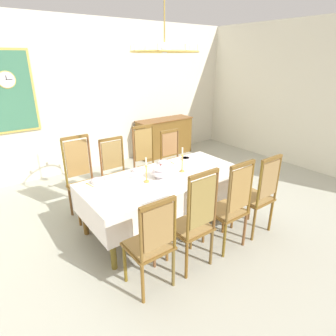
# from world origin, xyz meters

# --- Properties ---
(ground) EXTENTS (7.60, 5.88, 0.04)m
(ground) POSITION_xyz_m (0.00, 0.00, -0.02)
(ground) COLOR #B4B5A4
(back_wall) EXTENTS (7.60, 0.08, 3.06)m
(back_wall) POSITION_xyz_m (0.00, 2.98, 1.53)
(back_wall) COLOR silver
(back_wall) RESTS_ON ground
(right_wall) EXTENTS (0.08, 5.88, 3.06)m
(right_wall) POSITION_xyz_m (3.84, 0.00, 1.53)
(right_wall) COLOR silver
(right_wall) RESTS_ON ground
(dining_table) EXTENTS (2.31, 1.06, 0.75)m
(dining_table) POSITION_xyz_m (0.00, 0.10, 0.67)
(dining_table) COLOR brown
(dining_table) RESTS_ON ground
(tablecloth) EXTENTS (2.33, 1.08, 0.39)m
(tablecloth) POSITION_xyz_m (0.00, 0.10, 0.65)
(tablecloth) COLOR white
(tablecloth) RESTS_ON dining_table
(chair_south_a) EXTENTS (0.44, 0.42, 1.09)m
(chair_south_a) POSITION_xyz_m (-0.85, -0.83, 0.57)
(chair_south_a) COLOR brown
(chair_south_a) RESTS_ON ground
(chair_north_a) EXTENTS (0.44, 0.42, 1.24)m
(chair_north_a) POSITION_xyz_m (-0.85, 1.04, 0.62)
(chair_north_a) COLOR brown
(chair_north_a) RESTS_ON ground
(chair_south_b) EXTENTS (0.44, 0.42, 1.24)m
(chair_south_b) POSITION_xyz_m (-0.29, -0.84, 0.62)
(chair_south_b) COLOR brown
(chair_south_b) RESTS_ON ground
(chair_north_b) EXTENTS (0.44, 0.42, 1.12)m
(chair_north_b) POSITION_xyz_m (-0.29, 1.03, 0.58)
(chair_north_b) COLOR brown
(chair_north_b) RESTS_ON ground
(chair_south_c) EXTENTS (0.44, 0.42, 1.20)m
(chair_south_c) POSITION_xyz_m (0.31, -0.84, 0.61)
(chair_south_c) COLOR brown
(chair_south_c) RESTS_ON ground
(chair_north_c) EXTENTS (0.44, 0.42, 1.24)m
(chair_north_c) POSITION_xyz_m (0.31, 1.04, 0.62)
(chair_north_c) COLOR brown
(chair_north_c) RESTS_ON ground
(chair_south_d) EXTENTS (0.44, 0.42, 1.15)m
(chair_south_d) POSITION_xyz_m (0.88, -0.83, 0.59)
(chair_south_d) COLOR brown
(chair_south_d) RESTS_ON ground
(chair_north_d) EXTENTS (0.44, 0.42, 1.08)m
(chair_north_d) POSITION_xyz_m (0.88, 1.03, 0.57)
(chair_north_d) COLOR brown
(chair_north_d) RESTS_ON ground
(soup_tureen) EXTENTS (0.25, 0.25, 0.21)m
(soup_tureen) POSITION_xyz_m (-0.07, 0.10, 0.85)
(soup_tureen) COLOR white
(soup_tureen) RESTS_ON tablecloth
(candlestick_west) EXTENTS (0.07, 0.07, 0.35)m
(candlestick_west) POSITION_xyz_m (-0.31, 0.10, 0.89)
(candlestick_west) COLOR gold
(candlestick_west) RESTS_ON tablecloth
(candlestick_east) EXTENTS (0.07, 0.07, 0.37)m
(candlestick_east) POSITION_xyz_m (0.31, 0.10, 0.90)
(candlestick_east) COLOR gold
(candlestick_east) RESTS_ON tablecloth
(bowl_near_left) EXTENTS (0.20, 0.20, 0.04)m
(bowl_near_left) POSITION_xyz_m (-0.83, 0.48, 0.77)
(bowl_near_left) COLOR white
(bowl_near_left) RESTS_ON tablecloth
(bowl_near_right) EXTENTS (0.20, 0.20, 0.04)m
(bowl_near_right) POSITION_xyz_m (0.29, 0.51, 0.77)
(bowl_near_right) COLOR white
(bowl_near_right) RESTS_ON tablecloth
(bowl_far_left) EXTENTS (0.17, 0.17, 0.04)m
(bowl_far_left) POSITION_xyz_m (-0.21, 0.50, 0.77)
(bowl_far_left) COLOR white
(bowl_far_left) RESTS_ON tablecloth
(bowl_far_right) EXTENTS (0.15, 0.15, 0.03)m
(bowl_far_right) POSITION_xyz_m (0.68, 0.47, 0.77)
(bowl_far_right) COLOR white
(bowl_far_right) RESTS_ON tablecloth
(spoon_primary) EXTENTS (0.05, 0.18, 0.01)m
(spoon_primary) POSITION_xyz_m (-0.96, 0.50, 0.76)
(spoon_primary) COLOR gold
(spoon_primary) RESTS_ON tablecloth
(spoon_secondary) EXTENTS (0.04, 0.18, 0.01)m
(spoon_secondary) POSITION_xyz_m (0.42, 0.53, 0.76)
(spoon_secondary) COLOR gold
(spoon_secondary) RESTS_ON tablecloth
(sideboard) EXTENTS (1.44, 0.48, 0.90)m
(sideboard) POSITION_xyz_m (1.85, 2.66, 0.45)
(sideboard) COLOR brown
(sideboard) RESTS_ON ground
(mounted_clock) EXTENTS (0.30, 0.06, 0.30)m
(mounted_clock) POSITION_xyz_m (-1.34, 2.91, 1.94)
(mounted_clock) COLOR #D1B251
(chandelier) EXTENTS (0.84, 0.84, 0.66)m
(chandelier) POSITION_xyz_m (-0.00, 0.10, 2.37)
(chandelier) COLOR gold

